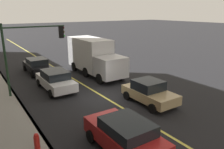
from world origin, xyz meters
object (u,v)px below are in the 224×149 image
(car_red, at_px, (125,135))
(fire_hydrant, at_px, (37,143))
(car_black, at_px, (37,65))
(car_white, at_px, (55,80))
(truck_white, at_px, (93,56))
(traffic_light_mast, at_px, (31,45))
(car_tan, at_px, (149,92))

(car_red, bearing_deg, fire_hydrant, 58.60)
(car_black, bearing_deg, fire_hydrant, 164.21)
(car_black, distance_m, car_red, 14.85)
(car_black, distance_m, fire_hydrant, 13.40)
(car_black, xyz_separation_m, car_white, (-5.64, 0.18, 0.04))
(truck_white, distance_m, fire_hydrant, 12.53)
(car_red, relative_size, fire_hydrant, 4.31)
(car_black, relative_size, fire_hydrant, 4.68)
(truck_white, bearing_deg, traffic_light_mast, 109.20)
(car_black, xyz_separation_m, car_red, (-14.85, 0.45, 0.04))
(car_black, bearing_deg, car_tan, -160.63)
(car_red, xyz_separation_m, fire_hydrant, (1.95, 3.20, -0.32))
(car_red, height_order, car_white, car_white)
(car_tan, xyz_separation_m, car_white, (5.89, 4.24, 0.03))
(car_tan, relative_size, car_red, 0.94)
(car_red, distance_m, car_white, 9.21)
(car_black, relative_size, car_red, 1.08)
(car_tan, relative_size, fire_hydrant, 4.05)
(car_red, bearing_deg, traffic_light_mast, 7.63)
(car_tan, distance_m, traffic_light_mast, 8.77)
(car_tan, bearing_deg, car_black, 19.37)
(car_tan, distance_m, car_red, 5.59)
(car_tan, height_order, car_white, car_white)
(car_white, relative_size, traffic_light_mast, 0.86)
(traffic_light_mast, bearing_deg, car_tan, -136.23)
(car_black, distance_m, car_white, 5.64)
(car_black, xyz_separation_m, truck_white, (-3.40, -4.42, 1.01))
(car_tan, distance_m, truck_white, 8.20)
(car_white, relative_size, truck_white, 0.60)
(truck_white, bearing_deg, fire_hydrant, 139.67)
(truck_white, distance_m, traffic_light_mast, 6.72)
(car_tan, relative_size, truck_white, 0.52)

